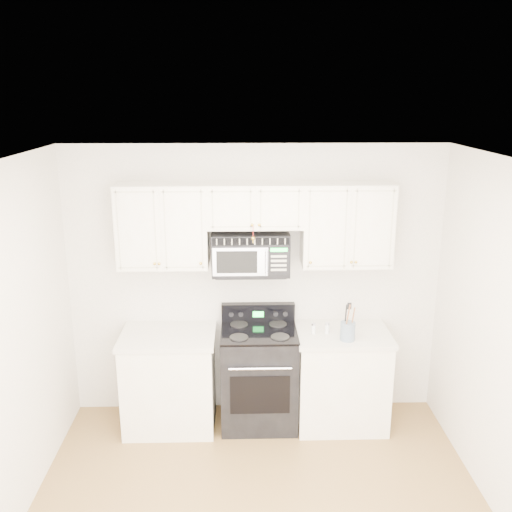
{
  "coord_description": "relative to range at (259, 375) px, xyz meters",
  "views": [
    {
      "loc": [
        -0.12,
        -3.36,
        3.03
      ],
      "look_at": [
        0.0,
        1.3,
        1.69
      ],
      "focal_mm": 40.0,
      "sensor_mm": 36.0,
      "label": 1
    }
  ],
  "objects": [
    {
      "name": "range",
      "position": [
        0.0,
        0.0,
        0.0
      ],
      "size": [
        0.7,
        0.64,
        1.1
      ],
      "color": "black",
      "rests_on": "ground"
    },
    {
      "name": "base_cabinet_left",
      "position": [
        -0.83,
        -0.02,
        -0.06
      ],
      "size": [
        0.86,
        0.65,
        0.92
      ],
      "color": "white",
      "rests_on": "ground"
    },
    {
      "name": "base_cabinet_right",
      "position": [
        0.77,
        -0.02,
        -0.06
      ],
      "size": [
        0.86,
        0.65,
        0.92
      ],
      "color": "white",
      "rests_on": "ground"
    },
    {
      "name": "shaker_pepper",
      "position": [
        0.62,
        -0.04,
        0.49
      ],
      "size": [
        0.04,
        0.04,
        0.1
      ],
      "color": "silver",
      "rests_on": "base_cabinet_right"
    },
    {
      "name": "upper_cabinets",
      "position": [
        -0.03,
        0.13,
        1.45
      ],
      "size": [
        2.44,
        0.37,
        0.75
      ],
      "color": "white",
      "rests_on": "ground"
    },
    {
      "name": "microwave",
      "position": [
        -0.07,
        0.11,
        1.16
      ],
      "size": [
        0.69,
        0.4,
        0.38
      ],
      "color": "black",
      "rests_on": "ground"
    },
    {
      "name": "utensil_crock",
      "position": [
        0.78,
        -0.19,
        0.52
      ],
      "size": [
        0.13,
        0.13,
        0.35
      ],
      "color": "slate",
      "rests_on": "base_cabinet_right"
    },
    {
      "name": "shaker_salt",
      "position": [
        0.49,
        -0.05,
        0.49
      ],
      "size": [
        0.04,
        0.04,
        0.1
      ],
      "color": "silver",
      "rests_on": "base_cabinet_right"
    },
    {
      "name": "room",
      "position": [
        -0.03,
        -1.46,
        0.82
      ],
      "size": [
        3.51,
        3.51,
        2.61
      ],
      "color": "brown",
      "rests_on": "ground"
    }
  ]
}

